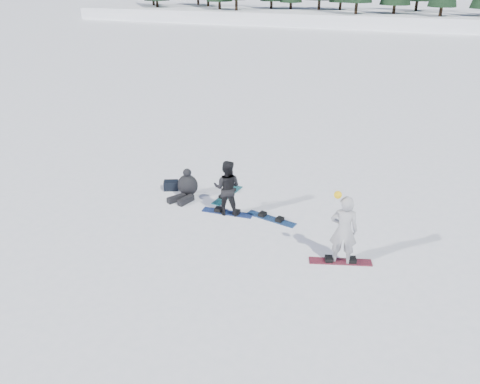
% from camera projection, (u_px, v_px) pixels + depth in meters
% --- Properties ---
extents(ground, '(420.00, 420.00, 0.00)m').
position_uv_depth(ground, '(358.00, 246.00, 11.97)').
color(ground, white).
rests_on(ground, ground).
extents(alpine_backdrop, '(412.50, 227.00, 53.20)m').
position_uv_depth(alpine_backdrop, '(387.00, 27.00, 181.83)').
color(alpine_backdrop, white).
rests_on(alpine_backdrop, ground).
extents(snowboarder_woman, '(0.70, 0.51, 1.92)m').
position_uv_depth(snowboarder_woman, '(344.00, 230.00, 10.91)').
color(snowboarder_woman, '#B0AFB5').
rests_on(snowboarder_woman, ground).
extents(snowboarder_man, '(0.88, 0.73, 1.63)m').
position_uv_depth(snowboarder_man, '(227.00, 188.00, 13.21)').
color(snowboarder_man, black).
rests_on(snowboarder_man, ground).
extents(seated_rider, '(0.81, 1.17, 0.90)m').
position_uv_depth(seated_rider, '(187.00, 186.00, 14.42)').
color(seated_rider, black).
rests_on(seated_rider, ground).
extents(gear_bag, '(0.53, 0.45, 0.30)m').
position_uv_depth(gear_bag, '(171.00, 185.00, 14.94)').
color(gear_bag, black).
rests_on(gear_bag, ground).
extents(snowboard_woman, '(1.52, 0.68, 0.03)m').
position_uv_depth(snowboard_woman, '(340.00, 262.00, 11.28)').
color(snowboard_woman, maroon).
rests_on(snowboard_woman, ground).
extents(snowboard_man, '(1.51, 0.35, 0.03)m').
position_uv_depth(snowboard_man, '(227.00, 213.00, 13.55)').
color(snowboard_man, navy).
rests_on(snowboard_man, ground).
extents(snowboard_loose_a, '(0.49, 1.52, 0.03)m').
position_uv_depth(snowboard_loose_a, '(227.00, 195.00, 14.61)').
color(snowboard_loose_a, '#187784').
rests_on(snowboard_loose_a, ground).
extents(snowboard_loose_c, '(1.52, 0.61, 0.03)m').
position_uv_depth(snowboard_loose_c, '(271.00, 219.00, 13.22)').
color(snowboard_loose_c, navy).
rests_on(snowboard_loose_c, ground).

